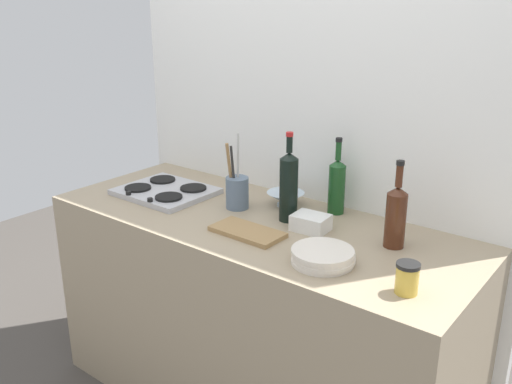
% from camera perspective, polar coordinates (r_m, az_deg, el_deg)
% --- Properties ---
extents(counter_block, '(1.80, 0.70, 0.90)m').
position_cam_1_polar(counter_block, '(2.49, 0.00, -12.50)').
color(counter_block, tan).
rests_on(counter_block, ground).
extents(backsplash_panel, '(1.90, 0.06, 2.43)m').
position_cam_1_polar(backsplash_panel, '(2.48, 5.44, 6.50)').
color(backsplash_panel, white).
rests_on(backsplash_panel, ground).
extents(stovetop_hob, '(0.41, 0.34, 0.04)m').
position_cam_1_polar(stovetop_hob, '(2.61, -9.15, 0.11)').
color(stovetop_hob, '#B2B2B7').
rests_on(stovetop_hob, counter_block).
extents(plate_stack, '(0.22, 0.22, 0.05)m').
position_cam_1_polar(plate_stack, '(1.93, 6.82, -6.49)').
color(plate_stack, silver).
rests_on(plate_stack, counter_block).
extents(wine_bottle_leftmost, '(0.07, 0.07, 0.36)m').
position_cam_1_polar(wine_bottle_leftmost, '(2.23, 3.33, 0.66)').
color(wine_bottle_leftmost, black).
rests_on(wine_bottle_leftmost, counter_block).
extents(wine_bottle_mid_left, '(0.07, 0.07, 0.32)m').
position_cam_1_polar(wine_bottle_mid_left, '(2.34, 8.20, 0.72)').
color(wine_bottle_mid_left, '#19471E').
rests_on(wine_bottle_mid_left, counter_block).
extents(wine_bottle_mid_right, '(0.07, 0.07, 0.32)m').
position_cam_1_polar(wine_bottle_mid_right, '(2.06, 14.00, -2.28)').
color(wine_bottle_mid_right, '#472314').
rests_on(wine_bottle_mid_right, counter_block).
extents(mixing_bowl, '(0.16, 0.16, 0.06)m').
position_cam_1_polar(mixing_bowl, '(2.42, 2.99, -0.63)').
color(mixing_bowl, silver).
rests_on(mixing_bowl, counter_block).
extents(butter_dish, '(0.14, 0.12, 0.06)m').
position_cam_1_polar(butter_dish, '(2.18, 5.57, -3.11)').
color(butter_dish, white).
rests_on(butter_dish, counter_block).
extents(utensil_crock, '(0.10, 0.10, 0.32)m').
position_cam_1_polar(utensil_crock, '(2.39, -1.94, 0.09)').
color(utensil_crock, slate).
rests_on(utensil_crock, counter_block).
extents(condiment_jar_front, '(0.07, 0.07, 0.10)m').
position_cam_1_polar(condiment_jar_front, '(1.78, 15.08, -8.43)').
color(condiment_jar_front, gold).
rests_on(condiment_jar_front, counter_block).
extents(cutting_board, '(0.29, 0.15, 0.02)m').
position_cam_1_polar(cutting_board, '(2.15, -0.89, -4.05)').
color(cutting_board, '#9E7A4C').
rests_on(cutting_board, counter_block).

